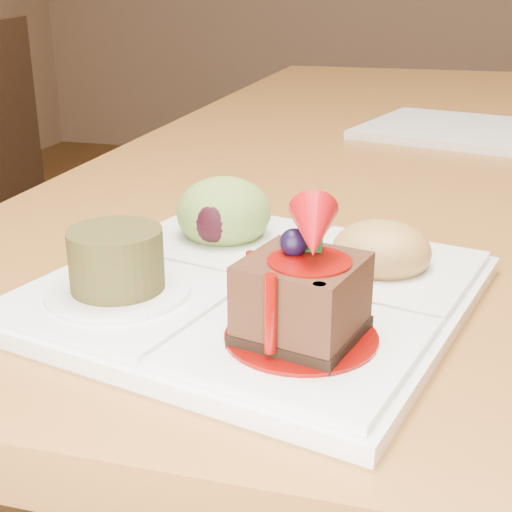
% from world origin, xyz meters
% --- Properties ---
extents(dining_table, '(1.00, 1.80, 0.75)m').
position_xyz_m(dining_table, '(0.00, 0.00, 0.68)').
color(dining_table, brown).
rests_on(dining_table, ground).
extents(chair_left, '(0.50, 0.50, 0.90)m').
position_xyz_m(chair_left, '(-0.87, 0.19, 0.51)').
color(chair_left, black).
rests_on(chair_left, ground).
extents(sampler_plate, '(0.35, 0.35, 0.11)m').
position_xyz_m(sampler_plate, '(-0.17, -0.69, 0.77)').
color(sampler_plate, white).
rests_on(sampler_plate, dining_table).
extents(second_plate, '(0.32, 0.32, 0.01)m').
position_xyz_m(second_plate, '(-0.04, -0.01, 0.76)').
color(second_plate, white).
rests_on(second_plate, dining_table).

